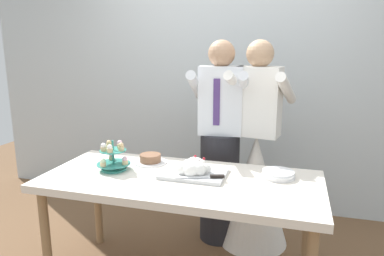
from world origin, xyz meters
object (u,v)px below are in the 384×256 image
at_px(dessert_table, 180,188).
at_px(person_groom, 220,154).
at_px(cupcake_stand, 113,158).
at_px(round_cake, 150,159).
at_px(main_cake_tray, 194,169).
at_px(person_bride, 255,176).
at_px(plate_stack, 278,174).

relative_size(dessert_table, person_groom, 1.08).
height_order(cupcake_stand, round_cake, cupcake_stand).
bearing_deg(main_cake_tray, person_bride, 61.89).
distance_m(main_cake_tray, plate_stack, 0.55).
xyz_separation_m(round_cake, person_bride, (0.71, 0.47, -0.22)).
bearing_deg(person_groom, cupcake_stand, -132.26).
distance_m(cupcake_stand, round_cake, 0.29).
bearing_deg(main_cake_tray, person_groom, 85.77).
bearing_deg(round_cake, person_bride, 33.24).
bearing_deg(cupcake_stand, person_groom, 47.74).
distance_m(cupcake_stand, plate_stack, 1.11).
height_order(dessert_table, person_groom, person_groom).
bearing_deg(person_groom, main_cake_tray, -94.23).
bearing_deg(person_bride, dessert_table, -120.54).
xyz_separation_m(cupcake_stand, person_groom, (0.61, 0.67, -0.12)).
bearing_deg(plate_stack, person_bride, 111.07).
xyz_separation_m(cupcake_stand, main_cake_tray, (0.56, 0.05, -0.05)).
relative_size(plate_stack, person_bride, 0.13).
relative_size(dessert_table, plate_stack, 8.46).
height_order(main_cake_tray, person_bride, person_bride).
bearing_deg(dessert_table, person_bride, 59.46).
xyz_separation_m(plate_stack, person_bride, (-0.20, 0.52, -0.21)).
height_order(dessert_table, person_bride, person_bride).
bearing_deg(dessert_table, cupcake_stand, 178.36).
distance_m(dessert_table, plate_stack, 0.64).
xyz_separation_m(cupcake_stand, plate_stack, (1.10, 0.17, -0.07)).
xyz_separation_m(dessert_table, plate_stack, (0.61, 0.18, 0.10)).
bearing_deg(main_cake_tray, round_cake, 156.61).
bearing_deg(person_groom, round_cake, -133.13).
relative_size(main_cake_tray, person_bride, 0.26).
bearing_deg(round_cake, main_cake_tray, -23.39).
relative_size(person_groom, person_bride, 1.00).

